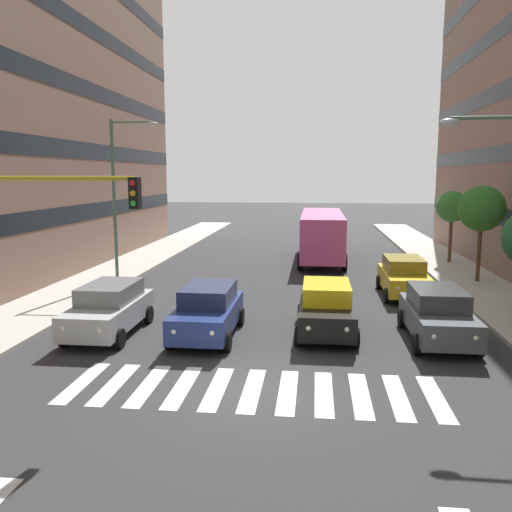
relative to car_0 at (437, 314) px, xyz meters
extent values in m
plane|color=#2D2D30|center=(5.53, 4.71, -0.89)|extent=(180.00, 180.00, 0.00)
cube|color=#846656|center=(20.95, -14.34, 10.82)|extent=(8.72, 24.89, 23.41)
cube|color=black|center=(20.95, -14.34, 2.46)|extent=(8.76, 24.93, 0.90)
cube|color=black|center=(20.95, -14.34, 5.80)|extent=(8.76, 24.93, 0.90)
cube|color=black|center=(20.95, -14.34, 9.15)|extent=(8.76, 24.93, 0.90)
cube|color=black|center=(20.95, -14.34, 12.49)|extent=(8.76, 24.93, 0.90)
cube|color=silver|center=(1.03, 4.71, -0.88)|extent=(0.45, 2.80, 0.01)
cube|color=silver|center=(1.93, 4.71, -0.88)|extent=(0.45, 2.80, 0.01)
cube|color=silver|center=(2.83, 4.71, -0.88)|extent=(0.45, 2.80, 0.01)
cube|color=silver|center=(3.73, 4.71, -0.88)|extent=(0.45, 2.80, 0.01)
cube|color=silver|center=(4.63, 4.71, -0.88)|extent=(0.45, 2.80, 0.01)
cube|color=silver|center=(5.53, 4.71, -0.88)|extent=(0.45, 2.80, 0.01)
cube|color=silver|center=(6.43, 4.71, -0.88)|extent=(0.45, 2.80, 0.01)
cube|color=silver|center=(7.33, 4.71, -0.88)|extent=(0.45, 2.80, 0.01)
cube|color=silver|center=(8.23, 4.71, -0.88)|extent=(0.45, 2.80, 0.01)
cube|color=silver|center=(9.13, 4.71, -0.88)|extent=(0.45, 2.80, 0.01)
cube|color=silver|center=(10.03, 4.71, -0.88)|extent=(0.45, 2.80, 0.01)
cube|color=#474C51|center=(0.00, 0.05, -0.17)|extent=(1.80, 4.40, 0.80)
cube|color=#343639|center=(0.00, -0.15, 0.53)|extent=(1.58, 2.46, 0.60)
cylinder|color=black|center=(-0.90, 1.50, -0.57)|extent=(0.22, 0.64, 0.64)
cylinder|color=black|center=(0.90, 1.50, -0.57)|extent=(0.22, 0.64, 0.64)
cylinder|color=black|center=(-0.90, -1.40, -0.57)|extent=(0.22, 0.64, 0.64)
cylinder|color=black|center=(0.90, -1.40, -0.57)|extent=(0.22, 0.64, 0.64)
sphere|color=white|center=(-0.58, 2.20, -0.09)|extent=(0.18, 0.18, 0.18)
sphere|color=white|center=(0.58, 2.20, -0.09)|extent=(0.18, 0.18, 0.18)
cube|color=black|center=(3.59, -0.39, -0.17)|extent=(1.80, 4.40, 0.80)
cube|color=yellow|center=(3.59, -0.59, 0.53)|extent=(1.58, 2.46, 0.60)
cylinder|color=black|center=(2.69, 1.06, -0.57)|extent=(0.22, 0.64, 0.64)
cylinder|color=black|center=(4.49, 1.06, -0.57)|extent=(0.22, 0.64, 0.64)
cylinder|color=black|center=(2.69, -1.84, -0.57)|extent=(0.22, 0.64, 0.64)
cylinder|color=black|center=(4.49, -1.84, -0.57)|extent=(0.22, 0.64, 0.64)
sphere|color=white|center=(3.02, 1.76, -0.09)|extent=(0.18, 0.18, 0.18)
sphere|color=white|center=(4.17, 1.76, -0.09)|extent=(0.18, 0.18, 0.18)
cube|color=navy|center=(7.54, 0.42, -0.17)|extent=(1.80, 4.40, 0.80)
cube|color=#1D2547|center=(7.54, 0.22, 0.53)|extent=(1.58, 2.46, 0.60)
cylinder|color=black|center=(6.64, 1.87, -0.57)|extent=(0.22, 0.64, 0.64)
cylinder|color=black|center=(8.44, 1.87, -0.57)|extent=(0.22, 0.64, 0.64)
cylinder|color=black|center=(6.64, -1.03, -0.57)|extent=(0.22, 0.64, 0.64)
cylinder|color=black|center=(8.44, -1.03, -0.57)|extent=(0.22, 0.64, 0.64)
sphere|color=white|center=(6.97, 2.57, -0.09)|extent=(0.18, 0.18, 0.18)
sphere|color=white|center=(8.12, 2.57, -0.09)|extent=(0.18, 0.18, 0.18)
cube|color=#B2B7BC|center=(10.94, 0.52, -0.17)|extent=(1.80, 4.40, 0.80)
cube|color=slate|center=(10.94, 0.32, 0.53)|extent=(1.58, 2.46, 0.60)
cylinder|color=black|center=(10.04, 1.97, -0.57)|extent=(0.22, 0.64, 0.64)
cylinder|color=black|center=(11.84, 1.97, -0.57)|extent=(0.22, 0.64, 0.64)
cylinder|color=black|center=(10.04, -0.94, -0.57)|extent=(0.22, 0.64, 0.64)
cylinder|color=black|center=(11.84, -0.94, -0.57)|extent=(0.22, 0.64, 0.64)
sphere|color=white|center=(10.36, 2.67, -0.09)|extent=(0.18, 0.18, 0.18)
sphere|color=white|center=(11.51, 2.67, -0.09)|extent=(0.18, 0.18, 0.18)
cube|color=gold|center=(0.05, -6.47, -0.17)|extent=(1.80, 4.40, 0.80)
cube|color=olive|center=(0.05, -6.67, 0.53)|extent=(1.58, 2.46, 0.60)
cylinder|color=black|center=(-0.85, -5.01, -0.57)|extent=(0.22, 0.64, 0.64)
cylinder|color=black|center=(0.95, -5.01, -0.57)|extent=(0.22, 0.64, 0.64)
cylinder|color=black|center=(-0.85, -7.92, -0.57)|extent=(0.22, 0.64, 0.64)
cylinder|color=black|center=(0.95, -7.92, -0.57)|extent=(0.22, 0.64, 0.64)
sphere|color=white|center=(-0.53, -4.32, -0.09)|extent=(0.18, 0.18, 0.18)
sphere|color=white|center=(0.62, -4.32, -0.09)|extent=(0.18, 0.18, 0.18)
cube|color=#DB5193|center=(3.59, -16.21, 0.86)|extent=(2.50, 10.50, 2.50)
cube|color=black|center=(3.59, -16.21, 1.41)|extent=(2.52, 9.87, 0.80)
cylinder|color=black|center=(2.34, -12.54, -0.39)|extent=(0.28, 1.00, 1.00)
cylinder|color=black|center=(4.84, -12.54, -0.39)|extent=(0.28, 1.00, 1.00)
cylinder|color=black|center=(2.34, -19.36, -0.39)|extent=(0.28, 1.00, 1.00)
cylinder|color=black|center=(4.84, -19.36, -0.39)|extent=(0.28, 1.00, 1.00)
cylinder|color=#AD991E|center=(10.58, 4.92, 4.41)|extent=(4.47, 0.12, 0.12)
cube|color=black|center=(8.34, 4.92, 4.06)|extent=(0.24, 0.28, 0.76)
sphere|color=red|center=(8.34, 5.07, 4.30)|extent=(0.14, 0.14, 0.14)
sphere|color=orange|center=(8.34, 5.07, 4.06)|extent=(0.14, 0.14, 0.14)
sphere|color=green|center=(8.34, 5.07, 3.82)|extent=(0.14, 0.14, 0.14)
cylinder|color=#4C6B56|center=(-1.14, 2.22, 6.01)|extent=(3.20, 0.10, 0.10)
ellipsoid|color=#B7BCC1|center=(0.46, 2.22, 5.91)|extent=(0.56, 0.28, 0.20)
cylinder|color=#4C6B56|center=(13.81, -7.72, 3.20)|extent=(0.16, 0.16, 7.86)
cylinder|color=#4C6B56|center=(12.81, -7.72, 6.98)|extent=(2.01, 0.10, 0.10)
ellipsoid|color=#B7BCC1|center=(11.80, -7.72, 6.88)|extent=(0.56, 0.28, 0.20)
cylinder|color=#513823|center=(-4.03, -9.58, 0.73)|extent=(0.20, 0.20, 2.93)
sphere|color=#2D6B28|center=(-4.03, -9.58, 2.87)|extent=(2.23, 2.23, 2.23)
cylinder|color=#513823|center=(-4.09, -15.48, 0.66)|extent=(0.20, 0.20, 2.79)
sphere|color=#387F33|center=(-4.09, -15.48, 2.61)|extent=(1.87, 1.87, 1.87)
camera|label=1|loc=(4.01, 17.36, 4.51)|focal=37.23mm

